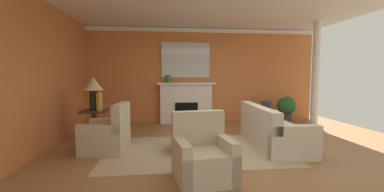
{
  "coord_description": "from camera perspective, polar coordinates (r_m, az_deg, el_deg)",
  "views": [
    {
      "loc": [
        -1.13,
        -4.88,
        1.5
      ],
      "look_at": [
        -0.46,
        1.12,
        1.0
      ],
      "focal_mm": 24.07,
      "sensor_mm": 36.0,
      "label": 1
    }
  ],
  "objects": [
    {
      "name": "sofa",
      "position": [
        5.74,
        17.26,
        -7.57
      ],
      "size": [
        1.0,
        2.14,
        0.85
      ],
      "color": "beige",
      "rests_on": "ground_plane"
    },
    {
      "name": "vase_mantel_left",
      "position": [
        7.88,
        -5.29,
        3.8
      ],
      "size": [
        0.17,
        0.17,
        0.23
      ],
      "primitive_type": "cylinder",
      "color": "#33703D",
      "rests_on": "fireplace"
    },
    {
      "name": "crown_moulding",
      "position": [
        8.25,
        1.64,
        14.32
      ],
      "size": [
        7.49,
        0.08,
        0.12
      ],
      "primitive_type": "cube",
      "color": "white"
    },
    {
      "name": "wall_window",
      "position": [
        5.7,
        -31.05,
        3.83
      ],
      "size": [
        0.12,
        6.98,
        2.95
      ],
      "primitive_type": "cube",
      "color": "#CC723D",
      "rests_on": "ground_plane"
    },
    {
      "name": "book_small_novel",
      "position": [
        5.1,
        1.97,
        -6.06
      ],
      "size": [
        0.25,
        0.16,
        0.05
      ],
      "primitive_type": "cube",
      "rotation": [
        0.0,
        0.0,
        -0.06
      ],
      "color": "maroon",
      "rests_on": "coffee_table"
    },
    {
      "name": "vase_on_side_table",
      "position": [
        6.09,
        -19.87,
        -1.19
      ],
      "size": [
        0.14,
        0.14,
        0.4
      ],
      "primitive_type": "cylinder",
      "color": "#B7892D",
      "rests_on": "side_table"
    },
    {
      "name": "column_white",
      "position": [
        8.01,
        25.67,
        4.1
      ],
      "size": [
        0.2,
        0.2,
        2.95
      ],
      "primitive_type": "cylinder",
      "color": "white",
      "rests_on": "ground_plane"
    },
    {
      "name": "wall_fireplace",
      "position": [
        8.21,
        1.54,
        4.57
      ],
      "size": [
        7.49,
        0.12,
        2.95
      ],
      "primitive_type": "cube",
      "color": "#CC723D",
      "rests_on": "ground_plane"
    },
    {
      "name": "area_rug",
      "position": [
        5.21,
        0.81,
        -11.94
      ],
      "size": [
        3.49,
        2.33,
        0.01
      ],
      "primitive_type": "cube",
      "color": "tan",
      "rests_on": "ground_plane"
    },
    {
      "name": "book_art_folio",
      "position": [
        5.14,
        1.45,
        -6.42
      ],
      "size": [
        0.25,
        0.21,
        0.03
      ],
      "primitive_type": "cube",
      "rotation": [
        0.0,
        0.0,
        -0.03
      ],
      "color": "navy",
      "rests_on": "coffee_table"
    },
    {
      "name": "mantel_mirror",
      "position": [
        8.09,
        -1.41,
        7.96
      ],
      "size": [
        1.5,
        0.04,
        1.09
      ],
      "primitive_type": "cube",
      "color": "silver"
    },
    {
      "name": "armchair_near_window",
      "position": [
        5.31,
        -18.22,
        -8.48
      ],
      "size": [
        0.88,
        0.88,
        0.95
      ],
      "color": "#C1B293",
      "rests_on": "ground_plane"
    },
    {
      "name": "potted_plant",
      "position": [
        8.44,
        20.19,
        -2.42
      ],
      "size": [
        0.56,
        0.56,
        0.83
      ],
      "color": "#333333",
      "rests_on": "ground_plane"
    },
    {
      "name": "coffee_table",
      "position": [
        5.12,
        0.82,
        -8.41
      ],
      "size": [
        1.0,
        1.0,
        0.45
      ],
      "color": "#3D2D1E",
      "rests_on": "ground_plane"
    },
    {
      "name": "ceiling_panel",
      "position": [
        5.51,
        6.09,
        20.34
      ],
      "size": [
        7.49,
        6.98,
        0.06
      ],
      "primitive_type": "cube",
      "color": "white"
    },
    {
      "name": "table_lamp",
      "position": [
        6.22,
        -21.04,
        1.88
      ],
      "size": [
        0.44,
        0.44,
        0.75
      ],
      "color": "black",
      "rests_on": "side_table"
    },
    {
      "name": "vase_tall_corner",
      "position": [
        8.33,
        16.04,
        -3.45
      ],
      "size": [
        0.27,
        0.27,
        0.68
      ],
      "primitive_type": "cylinder",
      "color": "navy",
      "rests_on": "ground_plane"
    },
    {
      "name": "ground_plane",
      "position": [
        5.23,
        6.52,
        -11.95
      ],
      "size": [
        8.95,
        8.95,
        0.0
      ],
      "primitive_type": "plane",
      "color": "olive"
    },
    {
      "name": "armchair_facing_fireplace",
      "position": [
        3.8,
        2.47,
        -13.54
      ],
      "size": [
        0.9,
        0.9,
        0.95
      ],
      "color": "#C1B293",
      "rests_on": "ground_plane"
    },
    {
      "name": "fireplace",
      "position": [
        8.0,
        -1.32,
        -1.77
      ],
      "size": [
        1.8,
        0.35,
        1.26
      ],
      "color": "white",
      "rests_on": "ground_plane"
    },
    {
      "name": "side_table",
      "position": [
        6.31,
        -20.82,
        -5.62
      ],
      "size": [
        0.56,
        0.56,
        0.7
      ],
      "color": "#3D2D1E",
      "rests_on": "ground_plane"
    },
    {
      "name": "book_red_cover",
      "position": [
        5.26,
        1.24,
        -6.56
      ],
      "size": [
        0.29,
        0.25,
        0.04
      ],
      "primitive_type": "cube",
      "rotation": [
        0.0,
        0.0,
        0.27
      ],
      "color": "maroon",
      "rests_on": "coffee_table"
    }
  ]
}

